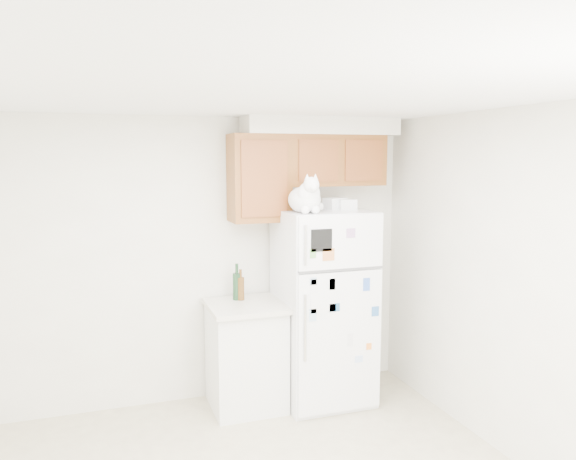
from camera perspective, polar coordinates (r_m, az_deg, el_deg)
name	(u,v)px	position (r m, az deg, el deg)	size (l,w,h in m)	color
room_shell	(272,241)	(3.27, -1.62, -1.08)	(3.84, 4.04, 2.52)	white
refrigerator	(323,306)	(4.99, 3.62, -7.73)	(0.76, 0.78, 1.70)	white
base_counter	(246,355)	(4.96, -4.30, -12.53)	(0.64, 0.64, 0.92)	white
cat	(306,198)	(4.60, 1.85, 3.28)	(0.32, 0.47, 0.33)	white
storage_box_back	(335,203)	(4.94, 4.79, 2.70)	(0.18, 0.13, 0.10)	white
storage_box_front	(347,204)	(4.91, 6.02, 2.59)	(0.15, 0.11, 0.09)	white
bottle_green	(237,282)	(4.91, -5.21, -5.25)	(0.07, 0.07, 0.32)	#19381E
bottle_amber	(241,285)	(4.90, -4.83, -5.55)	(0.06, 0.06, 0.27)	#593814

